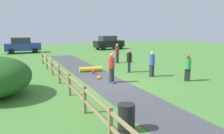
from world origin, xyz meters
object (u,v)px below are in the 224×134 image
at_px(parked_car_blue, 22,45).
at_px(parked_car_black, 109,43).
at_px(bystander_maroon, 117,52).
at_px(bystander_black, 129,60).
at_px(bystander_blue, 152,63).
at_px(bystander_green, 188,67).
at_px(skater_riding, 112,66).
at_px(skateboard_loose, 99,77).
at_px(trash_bin, 126,117).
at_px(skater_fallen, 91,69).

xyz_separation_m(parked_car_blue, parked_car_black, (11.49, -0.01, 0.00)).
distance_m(bystander_maroon, bystander_black, 4.36).
relative_size(bystander_blue, parked_car_black, 0.39).
xyz_separation_m(bystander_green, parked_car_blue, (-8.61, 19.71, 0.06)).
distance_m(skater_riding, parked_car_black, 19.69).
xyz_separation_m(skateboard_loose, bystander_maroon, (3.71, 5.28, 0.87)).
distance_m(bystander_green, parked_car_blue, 21.51).
bearing_deg(bystander_green, skater_riding, 162.23).
bearing_deg(bystander_blue, bystander_black, 111.11).
bearing_deg(skateboard_loose, bystander_maroon, 54.91).
bearing_deg(bystander_black, skater_riding, -135.19).
relative_size(trash_bin, bystander_black, 0.55).
relative_size(skateboard_loose, parked_car_black, 0.19).
bearing_deg(parked_car_blue, trash_bin, -85.21).
height_order(skater_fallen, bystander_green, bystander_green).
height_order(bystander_green, bystander_maroon, bystander_maroon).
bearing_deg(bystander_black, bystander_green, -62.05).
height_order(bystander_blue, bystander_black, bystander_blue).
xyz_separation_m(trash_bin, skater_fallen, (2.00, 9.75, -0.25)).
distance_m(skater_riding, bystander_maroon, 7.48).
relative_size(skater_riding, parked_car_black, 0.40).
bearing_deg(skateboard_loose, bystander_blue, -13.80).
height_order(skater_riding, bystander_blue, skater_riding).
distance_m(skateboard_loose, parked_car_blue, 17.34).
distance_m(skater_riding, bystander_green, 4.69).
distance_m(trash_bin, bystander_maroon, 13.95).
height_order(skater_riding, bystander_green, skater_riding).
relative_size(trash_bin, bystander_maroon, 0.52).
height_order(skater_riding, skater_fallen, skater_riding).
relative_size(skater_fallen, parked_car_blue, 0.41).
bearing_deg(skater_fallen, bystander_blue, -43.38).
bearing_deg(parked_car_black, bystander_black, -107.22).
xyz_separation_m(trash_bin, parked_car_black, (9.44, 24.42, 0.51)).
bearing_deg(bystander_blue, bystander_maroon, 87.74).
bearing_deg(bystander_black, parked_car_blue, 112.51).
relative_size(skateboard_loose, bystander_black, 0.50).
bearing_deg(skateboard_loose, skater_riding, -77.19).
xyz_separation_m(bystander_black, parked_car_black, (4.91, 15.86, 0.06)).
height_order(trash_bin, bystander_maroon, bystander_maroon).
relative_size(bystander_blue, bystander_black, 1.04).
distance_m(bystander_blue, bystander_maroon, 6.14).
bearing_deg(skater_riding, bystander_blue, 9.56).
xyz_separation_m(skater_fallen, bystander_blue, (3.25, -3.07, 0.73)).
xyz_separation_m(trash_bin, skateboard_loose, (1.79, 7.53, -0.36)).
relative_size(skater_riding, bystander_blue, 1.03).
xyz_separation_m(trash_bin, parked_car_blue, (-2.05, 24.42, 0.51)).
bearing_deg(bystander_green, parked_car_black, 81.70).
relative_size(bystander_black, parked_car_black, 0.37).
xyz_separation_m(trash_bin, skater_riding, (2.10, 6.15, 0.54)).
bearing_deg(bystander_blue, skater_fallen, 136.62).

